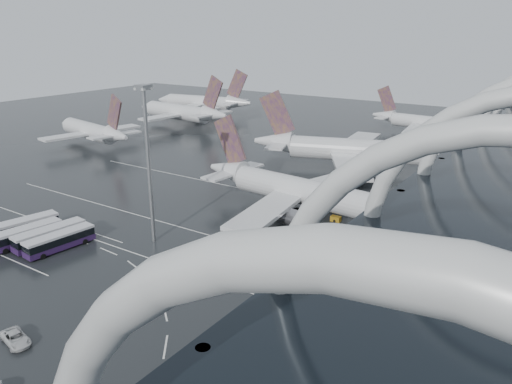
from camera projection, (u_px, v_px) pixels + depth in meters
The scene contains 23 objects.
ground at pixel (161, 255), 89.67m from camera, with size 420.00×420.00×0.00m, color black.
lane_marking_near at pixel (153, 260), 88.09m from camera, with size 120.00×0.25×0.01m, color silver.
lane_marking_mid at pixel (204, 234), 99.13m from camera, with size 120.00×0.25×0.01m, color silver.
lane_marking_far at pixel (277, 196), 121.22m from camera, with size 120.00×0.25×0.01m, color silver.
bus_bay_line_south at pixel (1, 255), 89.72m from camera, with size 28.00×0.25×0.01m, color silver.
bus_bay_line_north at pixel (76, 227), 102.34m from camera, with size 28.00×0.25×0.01m, color silver.
airliner_main at pixel (307, 193), 107.62m from camera, with size 58.30×50.94×19.73m.
airliner_gate_b at pixel (358, 151), 141.93m from camera, with size 61.80×54.89×21.99m.
airliner_gate_c at pixel (430, 124), 188.69m from camera, with size 48.61×44.69×17.31m.
jet_remote_west at pixel (93, 132), 170.86m from camera, with size 44.05×35.64×19.19m.
jet_remote_mid at pixel (183, 113), 204.75m from camera, with size 49.89×40.22×21.72m.
jet_remote_far at pixel (205, 103), 232.23m from camera, with size 49.21×39.79×21.42m.
bus_row_near_a at pixel (22, 227), 97.39m from camera, with size 5.81×14.23×3.42m.
bus_row_near_b at pixel (25, 235), 93.75m from camera, with size 4.99×13.95×3.36m.
bus_row_near_c at pixel (50, 235), 93.70m from camera, with size 4.66×13.83×3.34m.
bus_row_near_d at pixel (60, 241), 91.60m from camera, with size 4.26×13.27×3.21m.
van_curve_a at pixel (16, 338), 64.57m from camera, with size 2.51×5.43×1.51m, color silver.
floodlight_mast at pixel (147, 146), 89.93m from camera, with size 2.27×2.27×29.58m.
gse_cart_belly_a at pixel (332, 246), 92.18m from camera, with size 1.89×1.11×1.03m, color #AA7A16.
gse_cart_belly_b at pixel (367, 229), 99.71m from camera, with size 2.40×1.42×1.31m, color slate.
gse_cart_belly_c at pixel (257, 228), 100.55m from camera, with size 2.12×1.25×1.15m, color #AA7A16.
gse_cart_belly_d at pixel (369, 237), 96.33m from camera, with size 2.12×1.25×1.15m, color slate.
gse_cart_belly_e at pixel (336, 219), 105.29m from camera, with size 2.08×1.23×1.14m, color #AA7A16.
Camera 1 is at (59.55, -58.22, 39.07)m, focal length 35.00 mm.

